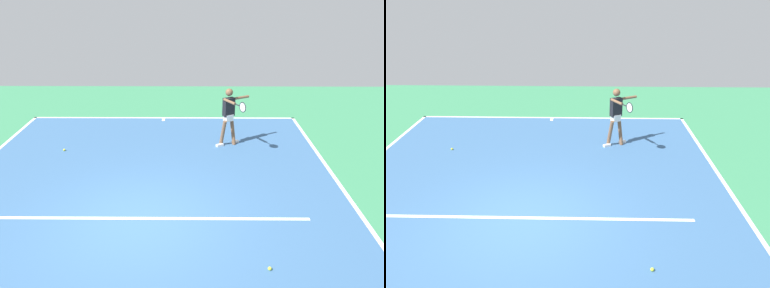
% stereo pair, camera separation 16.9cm
% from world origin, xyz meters
% --- Properties ---
extents(ground_plane, '(23.31, 23.31, 0.00)m').
position_xyz_m(ground_plane, '(0.00, 0.00, 0.00)').
color(ground_plane, '#388456').
extents(court_surface, '(9.67, 13.89, 0.00)m').
position_xyz_m(court_surface, '(0.00, 0.00, 0.00)').
color(court_surface, '#38608E').
rests_on(court_surface, ground_plane).
extents(court_line_baseline_near, '(9.67, 0.10, 0.01)m').
position_xyz_m(court_line_baseline_near, '(0.00, -6.89, 0.00)').
color(court_line_baseline_near, white).
rests_on(court_line_baseline_near, ground_plane).
extents(court_line_sideline_left, '(0.10, 13.89, 0.01)m').
position_xyz_m(court_line_sideline_left, '(-4.78, 0.00, 0.00)').
color(court_line_sideline_left, white).
rests_on(court_line_sideline_left, ground_plane).
extents(court_line_service, '(7.25, 0.10, 0.01)m').
position_xyz_m(court_line_service, '(0.00, -0.13, 0.00)').
color(court_line_service, white).
rests_on(court_line_service, ground_plane).
extents(court_line_centre_mark, '(0.10, 0.30, 0.01)m').
position_xyz_m(court_line_centre_mark, '(0.00, -6.69, 0.00)').
color(court_line_centre_mark, white).
rests_on(court_line_centre_mark, ground_plane).
extents(tennis_player, '(1.02, 1.40, 1.79)m').
position_xyz_m(tennis_player, '(-2.19, -4.29, 1.03)').
color(tennis_player, brown).
rests_on(tennis_player, ground_plane).
extents(tennis_ball_near_player, '(0.07, 0.07, 0.07)m').
position_xyz_m(tennis_ball_near_player, '(-2.49, 1.50, 0.03)').
color(tennis_ball_near_player, '#CCE033').
rests_on(tennis_ball_near_player, ground_plane).
extents(tennis_ball_centre_court, '(0.07, 0.07, 0.07)m').
position_xyz_m(tennis_ball_centre_court, '(2.76, -3.78, 0.03)').
color(tennis_ball_centre_court, yellow).
rests_on(tennis_ball_centre_court, ground_plane).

